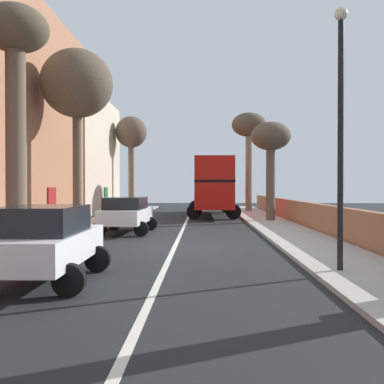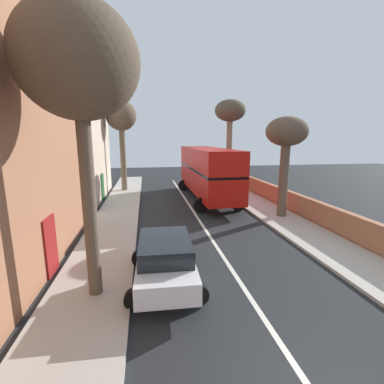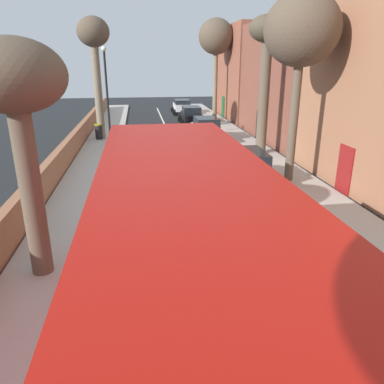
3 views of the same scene
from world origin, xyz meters
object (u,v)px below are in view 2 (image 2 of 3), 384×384
double_decker_bus (207,170)px  street_tree_left_4 (121,119)px  parked_car_white_left_2 (165,257)px  street_tree_left_0 (79,65)px  street_tree_right_5 (230,115)px  street_tree_right_3 (286,137)px

double_decker_bus → street_tree_left_4: size_ratio=1.43×
parked_car_white_left_2 → street_tree_left_0: bearing=-170.9°
parked_car_white_left_2 → street_tree_right_5: size_ratio=0.54×
street_tree_left_0 → street_tree_left_4: 17.29m
street_tree_left_4 → street_tree_right_5: street_tree_right_5 is taller
street_tree_left_0 → street_tree_right_5: 19.64m
street_tree_left_0 → street_tree_left_4: (-0.38, 17.28, -0.18)m
street_tree_left_4 → street_tree_right_5: 9.97m
street_tree_right_3 → street_tree_right_5: bearing=91.2°
street_tree_right_3 → street_tree_left_4: (-10.18, 10.41, 1.64)m
double_decker_bus → street_tree_right_3: bearing=-59.6°
street_tree_left_0 → street_tree_right_5: (9.57, 17.14, 0.25)m
street_tree_left_0 → street_tree_left_4: bearing=91.3°
street_tree_right_5 → street_tree_right_3: bearing=-88.8°
street_tree_right_3 → street_tree_right_5: street_tree_right_5 is taller
double_decker_bus → street_tree_right_5: 7.14m
double_decker_bus → street_tree_left_0: 14.85m
parked_car_white_left_2 → street_tree_left_4: (-2.56, 16.93, 5.56)m
double_decker_bus → street_tree_right_5: (3.19, 4.45, 4.58)m
parked_car_white_left_2 → street_tree_left_0: size_ratio=0.54×
street_tree_left_4 → street_tree_right_3: bearing=-45.7°
street_tree_right_5 → double_decker_bus: bearing=-125.6°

